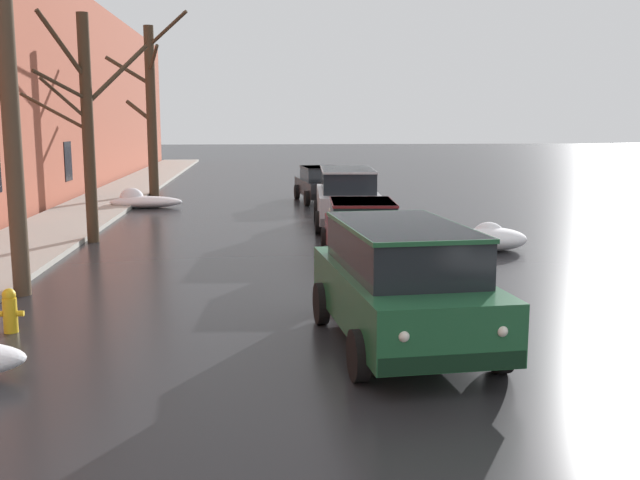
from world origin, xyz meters
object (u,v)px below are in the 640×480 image
Objects in this scene: suv_silver_parked_kerbside_mid at (347,195)px; bare_tree_second_along_sidewalk at (9,104)px; fire_hydrant at (10,310)px; bare_tree_far_down_block at (151,107)px; bare_tree_mid_block at (87,121)px; sedan_maroon_parked_kerbside_close at (363,230)px; suv_green_approaching_near_lane at (402,280)px; sedan_black_parked_far_down_block at (322,183)px.

bare_tree_second_along_sidewalk is at bearing -130.74° from suv_silver_parked_kerbside_mid.
bare_tree_far_down_block is at bearing 91.70° from fire_hydrant.
fire_hydrant is at bearing -85.89° from bare_tree_mid_block.
fire_hydrant is at bearing -139.50° from sedan_maroon_parked_kerbside_close.
bare_tree_mid_block is at bearing 154.52° from sedan_maroon_parked_kerbside_close.
bare_tree_far_down_block is at bearing 126.45° from suv_silver_parked_kerbside_mid.
suv_green_approaching_near_lane is at bearing -73.40° from bare_tree_far_down_block.
suv_green_approaching_near_lane is 12.31m from suv_silver_parked_kerbside_mid.
suv_green_approaching_near_lane is at bearing -93.25° from sedan_maroon_parked_kerbside_close.
bare_tree_far_down_block is (0.01, 12.24, 0.60)m from bare_tree_mid_block.
fire_hydrant is at bearing -121.05° from suv_silver_parked_kerbside_mid.
bare_tree_far_down_block reaches higher than bare_tree_mid_block.
bare_tree_mid_block is at bearing 123.64° from suv_green_approaching_near_lane.
suv_green_approaching_near_lane is 1.11× the size of sedan_maroon_parked_kerbside_close.
sedan_maroon_parked_kerbside_close is (7.00, 2.84, -2.84)m from bare_tree_second_along_sidewalk.
sedan_maroon_parked_kerbside_close is at bearing 40.50° from fire_hydrant.
bare_tree_second_along_sidewalk is at bearing -157.96° from sedan_maroon_parked_kerbside_close.
bare_tree_far_down_block reaches higher than sedan_maroon_parked_kerbside_close.
bare_tree_second_along_sidewalk reaches higher than suv_silver_parked_kerbside_mid.
sedan_maroon_parked_kerbside_close is at bearing -93.27° from suv_silver_parked_kerbside_mid.
sedan_black_parked_far_down_block is at bearing 91.11° from suv_silver_parked_kerbside_mid.
sedan_maroon_parked_kerbside_close is (6.99, -15.58, -3.12)m from bare_tree_far_down_block.
bare_tree_second_along_sidewalk is 10.58× the size of fire_hydrant.
bare_tree_far_down_block is 1.58× the size of suv_silver_parked_kerbside_mid.
bare_tree_second_along_sidewalk is 8.07m from sedan_maroon_parked_kerbside_close.
bare_tree_second_along_sidewalk is 1.82× the size of sedan_maroon_parked_kerbside_close.
sedan_maroon_parked_kerbside_close is at bearing -65.83° from bare_tree_far_down_block.
bare_tree_mid_block is 8.02m from suv_silver_parked_kerbside_mid.
suv_silver_parked_kerbside_mid is at bearing 49.26° from bare_tree_second_along_sidewalk.
suv_green_approaching_near_lane is 19.50m from sedan_black_parked_far_down_block.
bare_tree_second_along_sidewalk is 17.51m from sedan_black_parked_far_down_block.
bare_tree_far_down_block reaches higher than suv_silver_parked_kerbside_mid.
suv_green_approaching_near_lane is 6.14m from fire_hydrant.
fire_hydrant is (-5.99, 1.18, -0.63)m from suv_green_approaching_near_lane.
bare_tree_far_down_block is 12.64m from suv_silver_parked_kerbside_mid.
bare_tree_second_along_sidewalk is 1.63× the size of suv_green_approaching_near_lane.
bare_tree_far_down_block is at bearing 159.35° from sedan_black_parked_far_down_block.
suv_silver_parked_kerbside_mid is at bearing 17.73° from bare_tree_mid_block.
suv_green_approaching_near_lane is at bearing -11.14° from fire_hydrant.
sedan_maroon_parked_kerbside_close and sedan_black_parked_far_down_block have the same top height.
suv_silver_parked_kerbside_mid is at bearing 86.73° from sedan_maroon_parked_kerbside_close.
bare_tree_second_along_sidewalk is at bearing -90.08° from bare_tree_mid_block.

